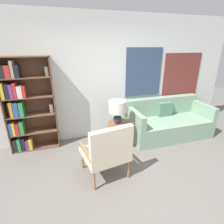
{
  "coord_description": "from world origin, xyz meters",
  "views": [
    {
      "loc": [
        -0.92,
        -1.74,
        2.07
      ],
      "look_at": [
        -0.04,
        1.15,
        0.9
      ],
      "focal_mm": 28.0,
      "sensor_mm": 36.0,
      "label": 1
    }
  ],
  "objects_px": {
    "side_table": "(121,126)",
    "table_lamp": "(118,109)",
    "armchair": "(108,150)",
    "couch": "(167,122)",
    "bookshelf": "(23,107)"
  },
  "relations": [
    {
      "from": "armchair",
      "to": "couch",
      "type": "xyz_separation_m",
      "value": [
        1.79,
        1.05,
        -0.22
      ]
    },
    {
      "from": "table_lamp",
      "to": "bookshelf",
      "type": "bearing_deg",
      "value": 164.6
    },
    {
      "from": "couch",
      "to": "side_table",
      "type": "relative_size",
      "value": 3.42
    },
    {
      "from": "bookshelf",
      "to": "couch",
      "type": "relative_size",
      "value": 0.98
    },
    {
      "from": "armchair",
      "to": "side_table",
      "type": "bearing_deg",
      "value": 58.35
    },
    {
      "from": "side_table",
      "to": "table_lamp",
      "type": "height_order",
      "value": "table_lamp"
    },
    {
      "from": "armchair",
      "to": "couch",
      "type": "distance_m",
      "value": 2.09
    },
    {
      "from": "side_table",
      "to": "table_lamp",
      "type": "relative_size",
      "value": 1.18
    },
    {
      "from": "bookshelf",
      "to": "couch",
      "type": "distance_m",
      "value": 3.2
    },
    {
      "from": "armchair",
      "to": "table_lamp",
      "type": "relative_size",
      "value": 2.02
    },
    {
      "from": "armchair",
      "to": "table_lamp",
      "type": "xyz_separation_m",
      "value": [
        0.45,
        0.85,
        0.35
      ]
    },
    {
      "from": "couch",
      "to": "side_table",
      "type": "bearing_deg",
      "value": -169.6
    },
    {
      "from": "armchair",
      "to": "couch",
      "type": "relative_size",
      "value": 0.5
    },
    {
      "from": "table_lamp",
      "to": "armchair",
      "type": "bearing_deg",
      "value": -117.73
    },
    {
      "from": "bookshelf",
      "to": "table_lamp",
      "type": "relative_size",
      "value": 3.94
    }
  ]
}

